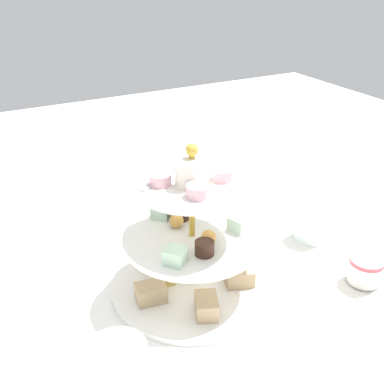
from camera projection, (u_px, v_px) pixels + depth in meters
name	position (u px, v px, depth m)	size (l,w,h in m)	color
ground_plane	(192.00, 287.00, 0.81)	(2.40, 2.40, 0.00)	white
tiered_serving_stand	(192.00, 248.00, 0.78)	(0.28, 0.28, 0.27)	white
water_glass_short_left	(312.00, 224.00, 0.94)	(0.06, 0.06, 0.07)	silver
teacup_with_saucer	(365.00, 272.00, 0.81)	(0.09, 0.09, 0.05)	white
butter_knife_left	(8.00, 272.00, 0.85)	(0.17, 0.01, 0.00)	silver
water_glass_mid_back	(191.00, 195.00, 1.02)	(0.06, 0.06, 0.09)	silver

